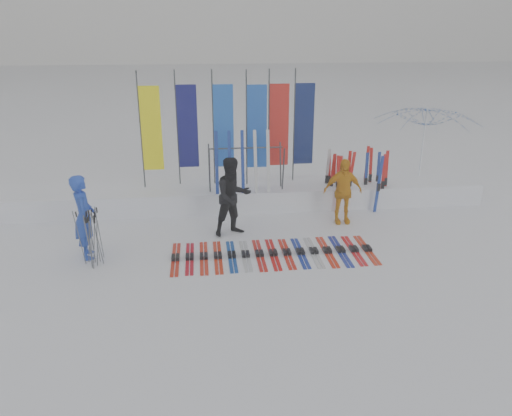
{
  "coord_description": "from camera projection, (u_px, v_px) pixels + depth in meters",
  "views": [
    {
      "loc": [
        -0.99,
        -8.97,
        4.92
      ],
      "look_at": [
        0.2,
        1.6,
        1.0
      ],
      "focal_mm": 35.0,
      "sensor_mm": 36.0,
      "label": 1
    }
  ],
  "objects": [
    {
      "name": "pole_cluster",
      "position": [
        92.0,
        239.0,
        10.69
      ],
      "size": [
        0.53,
        0.58,
        1.26
      ],
      "color": "#595B60",
      "rests_on": "ground"
    },
    {
      "name": "tent_canopy",
      "position": [
        423.0,
        151.0,
        14.87
      ],
      "size": [
        3.45,
        3.5,
        2.76
      ],
      "primitive_type": "imported",
      "rotation": [
        0.0,
        0.0,
        -0.16
      ],
      "color": "white",
      "rests_on": "ground"
    },
    {
      "name": "ski_row",
      "position": [
        273.0,
        253.0,
        11.33
      ],
      "size": [
        4.57,
        1.69,
        0.07
      ],
      "color": "#B01A0E",
      "rests_on": "ground"
    },
    {
      "name": "upright_skis",
      "position": [
        353.0,
        180.0,
        14.11
      ],
      "size": [
        1.68,
        1.0,
        1.68
      ],
      "color": "red",
      "rests_on": "ground"
    },
    {
      "name": "person_yellow",
      "position": [
        343.0,
        191.0,
        12.91
      ],
      "size": [
        1.01,
        0.42,
        1.73
      ],
      "primitive_type": "imported",
      "rotation": [
        0.0,
        0.0,
        -0.0
      ],
      "color": "orange",
      "rests_on": "ground"
    },
    {
      "name": "person_black",
      "position": [
        233.0,
        197.0,
        12.14
      ],
      "size": [
        1.16,
        1.04,
        1.96
      ],
      "primitive_type": "imported",
      "rotation": [
        0.0,
        0.0,
        0.38
      ],
      "color": "black",
      "rests_on": "ground"
    },
    {
      "name": "ski_rack",
      "position": [
        246.0,
        162.0,
        13.63
      ],
      "size": [
        2.04,
        0.8,
        1.23
      ],
      "color": "#383A3F",
      "rests_on": "ground"
    },
    {
      "name": "person_blue",
      "position": [
        84.0,
        217.0,
        10.94
      ],
      "size": [
        0.61,
        0.79,
        1.91
      ],
      "primitive_type": "imported",
      "rotation": [
        0.0,
        0.0,
        1.81
      ],
      "color": "#1F41B8",
      "rests_on": "ground"
    },
    {
      "name": "ground",
      "position": [
        255.0,
        281.0,
        10.17
      ],
      "size": [
        120.0,
        120.0,
        0.0
      ],
      "primitive_type": "plane",
      "color": "white",
      "rests_on": "ground"
    },
    {
      "name": "feather_flags",
      "position": [
        233.0,
        127.0,
        13.9
      ],
      "size": [
        4.85,
        0.27,
        3.2
      ],
      "color": "#383A3F",
      "rests_on": "ground"
    },
    {
      "name": "snow_bank",
      "position": [
        237.0,
        195.0,
        14.35
      ],
      "size": [
        14.0,
        1.6,
        0.6
      ],
      "primitive_type": "cube",
      "color": "white",
      "rests_on": "ground"
    }
  ]
}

